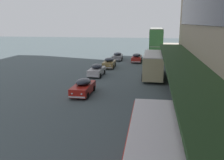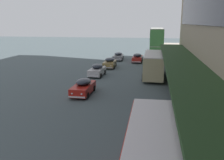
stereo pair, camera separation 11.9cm
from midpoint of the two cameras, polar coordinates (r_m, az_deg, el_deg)
transit_bus_kerbside_front at (r=34.73m, az=9.30°, el=3.74°), size 2.78×9.42×3.30m
transit_bus_kerbside_far at (r=49.11m, az=9.91°, el=8.18°), size 2.67×10.22×6.31m
sedan_far_back at (r=47.98m, az=5.60°, el=5.09°), size 1.92×4.90×1.65m
sedan_second_near at (r=50.29m, az=1.22°, el=5.45°), size 2.08×4.57×1.53m
sedan_lead_near at (r=26.36m, az=-6.74°, el=-1.57°), size 1.88×4.64×1.63m
sedan_lead_mid at (r=41.67m, az=-0.74°, el=3.94°), size 2.00×4.33×1.66m
sedan_trailing_near at (r=35.35m, az=-3.63°, el=2.26°), size 1.94×4.37×1.66m
pedestrian_at_kerb at (r=15.23m, az=21.80°, el=-12.12°), size 0.57×0.39×1.86m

